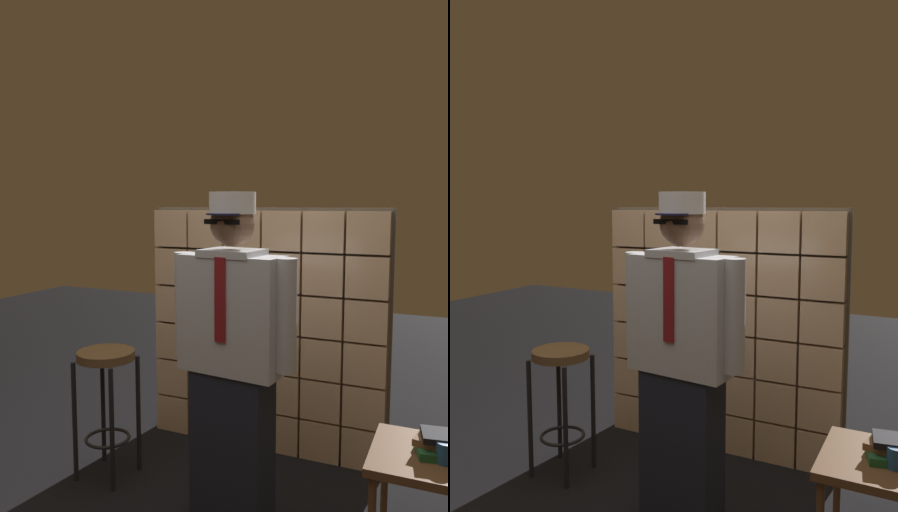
# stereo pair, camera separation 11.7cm
# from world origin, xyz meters

# --- Properties ---
(glass_block_wall) EXTENTS (1.63, 0.10, 1.63)m
(glass_block_wall) POSITION_xyz_m (0.00, 1.19, 0.79)
(glass_block_wall) COLOR #E0B78C
(glass_block_wall) RESTS_ON ground
(standing_person) EXTENTS (0.68, 0.31, 1.69)m
(standing_person) POSITION_xyz_m (0.16, 0.31, 0.88)
(standing_person) COLOR #1E2333
(standing_person) RESTS_ON ground
(bar_stool) EXTENTS (0.34, 0.34, 0.76)m
(bar_stool) POSITION_xyz_m (-0.72, 0.46, 0.57)
(bar_stool) COLOR brown
(bar_stool) RESTS_ON ground
(side_table) EXTENTS (0.52, 0.52, 0.48)m
(side_table) POSITION_xyz_m (1.07, 0.50, 0.42)
(side_table) COLOR brown
(side_table) RESTS_ON ground
(book_stack) EXTENTS (0.27, 0.21, 0.10)m
(book_stack) POSITION_xyz_m (1.13, 0.51, 0.53)
(book_stack) COLOR #1E592D
(book_stack) RESTS_ON side_table
(coffee_mug) EXTENTS (0.13, 0.08, 0.09)m
(coffee_mug) POSITION_xyz_m (1.14, 0.44, 0.53)
(coffee_mug) COLOR navy
(coffee_mug) RESTS_ON side_table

